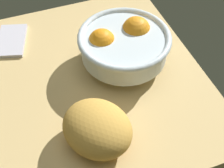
# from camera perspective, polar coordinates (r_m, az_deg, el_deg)

# --- Properties ---
(ground_plane) EXTENTS (0.64, 0.57, 0.03)m
(ground_plane) POSITION_cam_1_polar(r_m,az_deg,el_deg) (0.85, -3.84, 0.25)
(ground_plane) COLOR tan
(fruit_bowl) EXTENTS (0.23, 0.23, 0.11)m
(fruit_bowl) POSITION_cam_1_polar(r_m,az_deg,el_deg) (0.84, 2.04, 7.00)
(fruit_bowl) COLOR silver
(fruit_bowl) RESTS_ON ground
(bread_loaf) EXTENTS (0.20, 0.19, 0.09)m
(bread_loaf) POSITION_cam_1_polar(r_m,az_deg,el_deg) (0.69, -2.56, -7.66)
(bread_loaf) COLOR gold
(bread_loaf) RESTS_ON ground
(napkin_folded) EXTENTS (0.15, 0.11, 0.01)m
(napkin_folded) POSITION_cam_1_polar(r_m,az_deg,el_deg) (0.98, -16.96, 7.19)
(napkin_folded) COLOR silver
(napkin_folded) RESTS_ON ground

